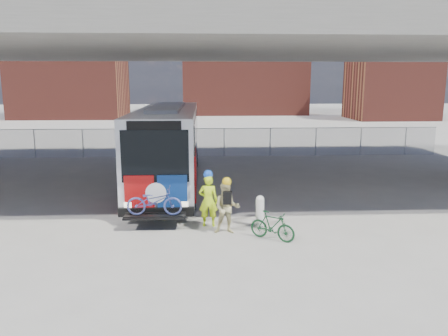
{
  "coord_description": "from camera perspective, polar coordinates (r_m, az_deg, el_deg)",
  "views": [
    {
      "loc": [
        -0.45,
        -15.92,
        4.75
      ],
      "look_at": [
        0.37,
        -0.0,
        1.6
      ],
      "focal_mm": 35.0,
      "sensor_mm": 36.0,
      "label": 1
    }
  ],
  "objects": [
    {
      "name": "bus",
      "position": [
        20.56,
        -7.27,
        3.71
      ],
      "size": [
        2.67,
        12.91,
        3.69
      ],
      "color": "silver",
      "rests_on": "ground"
    },
    {
      "name": "brick_buildings",
      "position": [
        64.17,
        -1.49,
        11.78
      ],
      "size": [
        54.0,
        22.0,
        12.0
      ],
      "color": "maroon",
      "rests_on": "ground"
    },
    {
      "name": "ground",
      "position": [
        16.62,
        -1.29,
        -5.43
      ],
      "size": [
        160.0,
        160.0,
        0.0
      ],
      "primitive_type": "plane",
      "color": "#9E9991",
      "rests_on": "ground"
    },
    {
      "name": "chainlink_fence",
      "position": [
        28.12,
        -2.03,
        4.38
      ],
      "size": [
        30.0,
        0.06,
        30.0
      ],
      "color": "gray",
      "rests_on": "ground"
    },
    {
      "name": "overpass",
      "position": [
        20.01,
        -1.73,
        16.32
      ],
      "size": [
        40.0,
        16.0,
        7.95
      ],
      "color": "#605E59",
      "rests_on": "ground"
    },
    {
      "name": "cyclist_tan",
      "position": [
        13.84,
        0.37,
        -5.13
      ],
      "size": [
        0.85,
        0.68,
        1.83
      ],
      "rotation": [
        0.0,
        0.0,
        -0.06
      ],
      "color": "#C7BB7F",
      "rests_on": "ground"
    },
    {
      "name": "bike_parked",
      "position": [
        13.47,
        6.33,
        -7.52
      ],
      "size": [
        1.46,
        1.2,
        0.89
      ],
      "primitive_type": "imported",
      "rotation": [
        0.0,
        0.0,
        0.96
      ],
      "color": "#154422",
      "rests_on": "ground"
    },
    {
      "name": "smokestack",
      "position": [
        72.79,
        8.9,
        17.17
      ],
      "size": [
        2.2,
        2.2,
        25.0
      ],
      "primitive_type": "cylinder",
      "color": "maroon",
      "rests_on": "ground"
    },
    {
      "name": "cyclist_hivis",
      "position": [
        14.53,
        -2.07,
        -4.1
      ],
      "size": [
        0.67,
        0.47,
        1.92
      ],
      "rotation": [
        0.0,
        0.0,
        3.06
      ],
      "color": "#CDF81A",
      "rests_on": "ground"
    },
    {
      "name": "bollard",
      "position": [
        14.58,
        4.71,
        -5.5
      ],
      "size": [
        0.28,
        0.28,
        1.08
      ],
      "color": "silver",
      "rests_on": "ground"
    }
  ]
}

